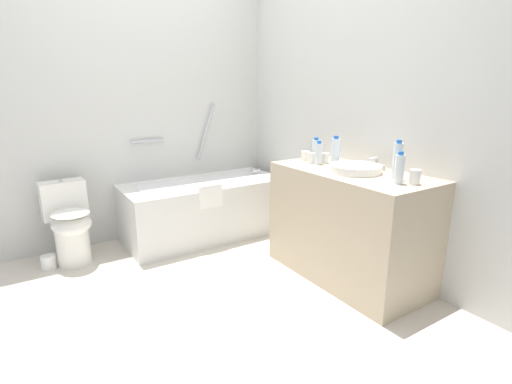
{
  "coord_description": "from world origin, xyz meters",
  "views": [
    {
      "loc": [
        -0.97,
        -2.26,
        1.4
      ],
      "look_at": [
        0.57,
        0.13,
        0.63
      ],
      "focal_mm": 27.08,
      "sensor_mm": 36.0,
      "label": 1
    }
  ],
  "objects": [
    {
      "name": "ground_plane",
      "position": [
        0.0,
        0.0,
        0.0
      ],
      "size": [
        3.74,
        3.74,
        0.0
      ],
      "primitive_type": "plane",
      "color": "beige"
    },
    {
      "name": "wall_back_tiled",
      "position": [
        0.0,
        1.38,
        1.3
      ],
      "size": [
        3.14,
        0.1,
        2.59
      ],
      "primitive_type": "cube",
      "color": "silver",
      "rests_on": "ground_plane"
    },
    {
      "name": "wall_right_mirror",
      "position": [
        1.42,
        0.0,
        1.3
      ],
      "size": [
        0.1,
        3.06,
        2.59
      ],
      "primitive_type": "cube",
      "color": "silver",
      "rests_on": "ground_plane"
    },
    {
      "name": "bathtub",
      "position": [
        0.54,
        0.99,
        0.29
      ],
      "size": [
        1.5,
        0.69,
        1.24
      ],
      "color": "silver",
      "rests_on": "ground_plane"
    },
    {
      "name": "toilet",
      "position": [
        -0.64,
        1.03,
        0.33
      ],
      "size": [
        0.35,
        0.49,
        0.67
      ],
      "rotation": [
        0.0,
        0.0,
        -1.51
      ],
      "color": "white",
      "rests_on": "ground_plane"
    },
    {
      "name": "vanity_counter",
      "position": [
        1.07,
        -0.36,
        0.41
      ],
      "size": [
        0.59,
        1.2,
        0.82
      ],
      "primitive_type": "cube",
      "color": "tan",
      "rests_on": "ground_plane"
    },
    {
      "name": "sink_basin",
      "position": [
        1.06,
        -0.41,
        0.85
      ],
      "size": [
        0.36,
        0.36,
        0.05
      ],
      "primitive_type": "cylinder",
      "color": "white",
      "rests_on": "vanity_counter"
    },
    {
      "name": "sink_faucet",
      "position": [
        1.27,
        -0.41,
        0.86
      ],
      "size": [
        0.11,
        0.15,
        0.09
      ],
      "color": "silver",
      "rests_on": "vanity_counter"
    },
    {
      "name": "water_bottle_0",
      "position": [
        1.11,
        -0.71,
        0.94
      ],
      "size": [
        0.06,
        0.06,
        0.26
      ],
      "color": "silver",
      "rests_on": "vanity_counter"
    },
    {
      "name": "water_bottle_1",
      "position": [
        1.11,
        0.07,
        0.91
      ],
      "size": [
        0.06,
        0.06,
        0.19
      ],
      "color": "silver",
      "rests_on": "vanity_counter"
    },
    {
      "name": "water_bottle_2",
      "position": [
        1.1,
        -0.16,
        0.93
      ],
      "size": [
        0.07,
        0.07,
        0.23
      ],
      "color": "silver",
      "rests_on": "vanity_counter"
    },
    {
      "name": "water_bottle_3",
      "position": [
        1.03,
        -0.05,
        0.91
      ],
      "size": [
        0.06,
        0.06,
        0.18
      ],
      "color": "silver",
      "rests_on": "vanity_counter"
    },
    {
      "name": "water_bottle_4",
      "position": [
        1.03,
        -0.79,
        0.91
      ],
      "size": [
        0.06,
        0.06,
        0.2
      ],
      "color": "silver",
      "rests_on": "vanity_counter"
    },
    {
      "name": "drinking_glass_0",
      "position": [
        1.03,
        0.03,
        0.86
      ],
      "size": [
        0.06,
        0.06,
        0.08
      ],
      "primitive_type": "cylinder",
      "color": "white",
      "rests_on": "vanity_counter"
    },
    {
      "name": "drinking_glass_1",
      "position": [
        1.1,
        -0.85,
        0.87
      ],
      "size": [
        0.07,
        0.07,
        0.09
      ],
      "primitive_type": "cylinder",
      "color": "white",
      "rests_on": "vanity_counter"
    },
    {
      "name": "drinking_glass_2",
      "position": [
        1.11,
        -0.03,
        0.86
      ],
      "size": [
        0.06,
        0.06,
        0.08
      ],
      "primitive_type": "cylinder",
      "color": "white",
      "rests_on": "vanity_counter"
    },
    {
      "name": "drinking_glass_3",
      "position": [
        1.06,
        0.14,
        0.86
      ],
      "size": [
        0.07,
        0.07,
        0.08
      ],
      "primitive_type": "cylinder",
      "color": "white",
      "rests_on": "vanity_counter"
    },
    {
      "name": "toilet_paper_roll",
      "position": [
        -0.83,
        1.0,
        0.05
      ],
      "size": [
        0.11,
        0.11,
        0.11
      ],
      "primitive_type": "cylinder",
      "color": "white",
      "rests_on": "ground_plane"
    }
  ]
}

